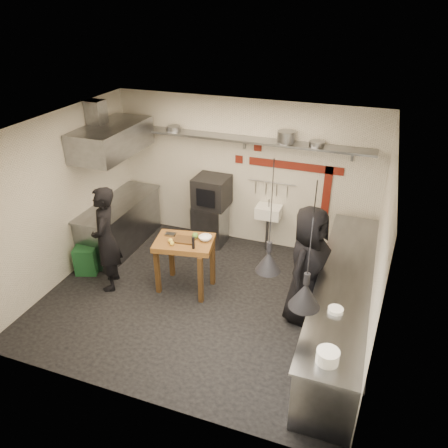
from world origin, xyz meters
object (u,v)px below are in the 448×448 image
(green_bin, at_px, (87,259))
(chef_left, at_px, (106,239))
(combi_oven, at_px, (212,192))
(chef_right, at_px, (307,266))
(prep_table, at_px, (185,265))
(oven_stand, at_px, (210,224))

(green_bin, height_order, chef_left, chef_left)
(combi_oven, bearing_deg, chef_right, -36.05)
(combi_oven, relative_size, prep_table, 0.68)
(green_bin, relative_size, prep_table, 0.54)
(oven_stand, distance_m, combi_oven, 0.69)
(combi_oven, bearing_deg, chef_left, -117.30)
(combi_oven, bearing_deg, prep_table, -83.17)
(combi_oven, height_order, prep_table, combi_oven)
(combi_oven, xyz_separation_m, prep_table, (0.14, -1.58, -0.63))
(combi_oven, relative_size, chef_right, 0.34)
(prep_table, bearing_deg, combi_oven, 84.49)
(oven_stand, relative_size, chef_right, 0.43)
(combi_oven, distance_m, chef_left, 2.23)
(oven_stand, bearing_deg, combi_oven, 21.60)
(oven_stand, relative_size, green_bin, 1.60)
(combi_oven, relative_size, green_bin, 1.25)
(chef_left, bearing_deg, oven_stand, 128.24)
(prep_table, xyz_separation_m, chef_left, (-1.22, -0.36, 0.44))
(oven_stand, height_order, prep_table, prep_table)
(chef_left, relative_size, chef_right, 0.97)
(combi_oven, distance_m, green_bin, 2.57)
(prep_table, relative_size, chef_right, 0.50)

